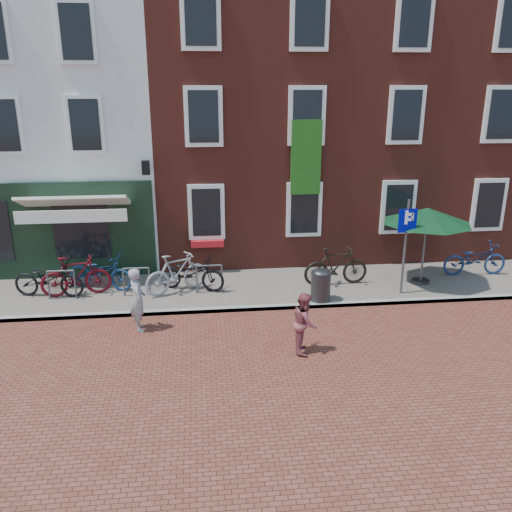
{
  "coord_description": "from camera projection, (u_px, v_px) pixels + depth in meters",
  "views": [
    {
      "loc": [
        0.28,
        -12.71,
        5.78
      ],
      "look_at": [
        1.72,
        0.3,
        1.43
      ],
      "focal_mm": 37.18,
      "sensor_mm": 36.0,
      "label": 1
    }
  ],
  "objects": [
    {
      "name": "building_brick_mid",
      "position": [
        243.0,
        103.0,
        19.02
      ],
      "size": [
        6.0,
        8.0,
        10.0
      ],
      "primitive_type": "cube",
      "color": "maroon",
      "rests_on": "ground"
    },
    {
      "name": "boy",
      "position": [
        305.0,
        323.0,
        11.7
      ],
      "size": [
        0.63,
        0.75,
        1.39
      ],
      "primitive_type": "imported",
      "rotation": [
        0.0,
        0.0,
        1.4
      ],
      "color": "#90424A",
      "rests_on": "ground"
    },
    {
      "name": "parasol",
      "position": [
        428.0,
        213.0,
        15.01
      ],
      "size": [
        2.54,
        2.54,
        2.36
      ],
      "color": "#4C4C4F",
      "rests_on": "sidewalk"
    },
    {
      "name": "bicycle_0",
      "position": [
        49.0,
        279.0,
        14.51
      ],
      "size": [
        2.04,
        1.02,
        1.02
      ],
      "primitive_type": "imported",
      "rotation": [
        0.0,
        0.0,
        1.39
      ],
      "color": "black",
      "rests_on": "sidewalk"
    },
    {
      "name": "building_stucco",
      "position": [
        44.0,
        119.0,
        18.45
      ],
      "size": [
        8.0,
        8.0,
        9.0
      ],
      "primitive_type": "cube",
      "color": "silver",
      "rests_on": "ground"
    },
    {
      "name": "bicycle_6",
      "position": [
        475.0,
        259.0,
        16.14
      ],
      "size": [
        1.96,
        0.72,
        1.02
      ],
      "primitive_type": "imported",
      "rotation": [
        0.0,
        0.0,
        1.55
      ],
      "color": "navy",
      "rests_on": "sidewalk"
    },
    {
      "name": "bicycle_5",
      "position": [
        336.0,
        266.0,
        15.34
      ],
      "size": [
        1.91,
        0.62,
        1.14
      ],
      "primitive_type": "imported",
      "rotation": [
        0.0,
        0.0,
        1.62
      ],
      "color": "black",
      "rests_on": "sidewalk"
    },
    {
      "name": "sidewalk",
      "position": [
        227.0,
        289.0,
        15.28
      ],
      "size": [
        24.0,
        3.0,
        0.1
      ],
      "primitive_type": "cube",
      "color": "slate",
      "rests_on": "ground"
    },
    {
      "name": "bicycle_2",
      "position": [
        101.0,
        272.0,
        15.05
      ],
      "size": [
        2.06,
        1.31,
        1.02
      ],
      "primitive_type": "imported",
      "rotation": [
        0.0,
        0.0,
        1.22
      ],
      "color": "navy",
      "rests_on": "sidewalk"
    },
    {
      "name": "woman",
      "position": [
        138.0,
        299.0,
        12.71
      ],
      "size": [
        0.5,
        0.65,
        1.57
      ],
      "primitive_type": "imported",
      "rotation": [
        0.0,
        0.0,
        1.81
      ],
      "color": "gray",
      "rests_on": "ground"
    },
    {
      "name": "building_brick_right",
      "position": [
        404.0,
        103.0,
        19.64
      ],
      "size": [
        6.0,
        8.0,
        10.0
      ],
      "primitive_type": "cube",
      "color": "maroon",
      "rests_on": "ground"
    },
    {
      "name": "bicycle_3",
      "position": [
        177.0,
        273.0,
        14.79
      ],
      "size": [
        1.92,
        1.35,
        1.14
      ],
      "primitive_type": "imported",
      "rotation": [
        0.0,
        0.0,
        2.05
      ],
      "color": "#979799",
      "rests_on": "sidewalk"
    },
    {
      "name": "ground",
      "position": [
        192.0,
        314.0,
        13.78
      ],
      "size": [
        80.0,
        80.0,
        0.0
      ],
      "primitive_type": "plane",
      "color": "brown"
    },
    {
      "name": "parking_sign",
      "position": [
        406.0,
        234.0,
        14.34
      ],
      "size": [
        0.5,
        0.08,
        2.68
      ],
      "color": "#4C4C4F",
      "rests_on": "sidewalk"
    },
    {
      "name": "bicycle_4",
      "position": [
        191.0,
        273.0,
        14.97
      ],
      "size": [
        2.06,
        1.27,
        1.02
      ],
      "primitive_type": "imported",
      "rotation": [
        0.0,
        0.0,
        1.24
      ],
      "color": "black",
      "rests_on": "sidewalk"
    },
    {
      "name": "bicycle_1",
      "position": [
        76.0,
        276.0,
        14.55
      ],
      "size": [
        1.95,
        0.82,
        1.14
      ],
      "primitive_type": "imported",
      "rotation": [
        0.0,
        0.0,
        1.73
      ],
      "color": "#560A12",
      "rests_on": "sidewalk"
    },
    {
      "name": "litter_bin",
      "position": [
        321.0,
        283.0,
        14.24
      ],
      "size": [
        0.53,
        0.53,
        0.97
      ],
      "color": "#302F32",
      "rests_on": "sidewalk"
    }
  ]
}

